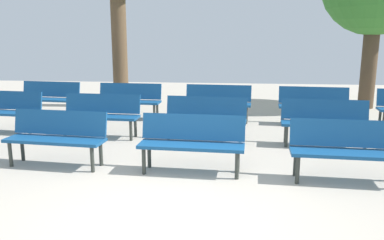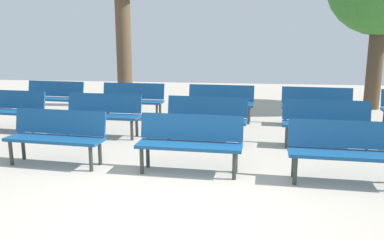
% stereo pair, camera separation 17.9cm
% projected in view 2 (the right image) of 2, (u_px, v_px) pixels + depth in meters
% --- Properties ---
extents(ground_plane, '(26.24, 26.24, 0.00)m').
position_uv_depth(ground_plane, '(162.00, 216.00, 4.58)').
color(ground_plane, '#B2A899').
extents(bench_r0_c1, '(1.64, 0.62, 0.87)m').
position_uv_depth(bench_r0_c1, '(57.00, 134.00, 6.37)').
color(bench_r0_c1, navy).
rests_on(bench_r0_c1, ground_plane).
extents(bench_r0_c2, '(1.62, 0.56, 0.87)m').
position_uv_depth(bench_r0_c2, '(190.00, 140.00, 6.00)').
color(bench_r0_c2, navy).
rests_on(bench_r0_c2, ground_plane).
extents(bench_r0_c3, '(1.62, 0.57, 0.87)m').
position_uv_depth(bench_r0_c3, '(346.00, 148.00, 5.56)').
color(bench_r0_c3, navy).
rests_on(bench_r0_c3, ground_plane).
extents(bench_r1_c0, '(1.64, 0.63, 0.87)m').
position_uv_depth(bench_r1_c0, '(9.00, 108.00, 8.64)').
color(bench_r1_c0, navy).
rests_on(bench_r1_c0, ground_plane).
extents(bench_r1_c1, '(1.62, 0.55, 0.87)m').
position_uv_depth(bench_r1_c1, '(103.00, 112.00, 8.16)').
color(bench_r1_c1, navy).
rests_on(bench_r1_c1, ground_plane).
extents(bench_r1_c2, '(1.63, 0.60, 0.87)m').
position_uv_depth(bench_r1_c2, '(206.00, 116.00, 7.74)').
color(bench_r1_c2, navy).
rests_on(bench_r1_c2, ground_plane).
extents(bench_r1_c3, '(1.64, 0.62, 0.87)m').
position_uv_depth(bench_r1_c3, '(326.00, 121.00, 7.36)').
color(bench_r1_c3, navy).
rests_on(bench_r1_c3, ground_plane).
extents(bench_r2_c0, '(1.64, 0.63, 0.87)m').
position_uv_depth(bench_r2_c0, '(54.00, 96.00, 10.37)').
color(bench_r2_c0, navy).
rests_on(bench_r2_c0, ground_plane).
extents(bench_r2_c1, '(1.62, 0.56, 0.87)m').
position_uv_depth(bench_r2_c1, '(132.00, 98.00, 9.95)').
color(bench_r2_c1, navy).
rests_on(bench_r2_c1, ground_plane).
extents(bench_r2_c2, '(1.63, 0.58, 0.87)m').
position_uv_depth(bench_r2_c2, '(221.00, 101.00, 9.58)').
color(bench_r2_c2, navy).
rests_on(bench_r2_c2, ground_plane).
extents(bench_r2_c3, '(1.63, 0.61, 0.87)m').
position_uv_depth(bench_r2_c3, '(317.00, 104.00, 9.15)').
color(bench_r2_c3, navy).
rests_on(bench_r2_c3, ground_plane).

